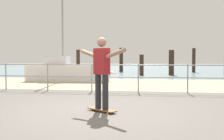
% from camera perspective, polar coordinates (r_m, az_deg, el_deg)
% --- Properties ---
extents(ground_plane, '(24.00, 10.00, 0.04)m').
position_cam_1_polar(ground_plane, '(5.39, -6.13, -10.94)').
color(ground_plane, '#605B56').
rests_on(ground_plane, ground).
extents(beach_strip, '(24.00, 6.00, 0.04)m').
position_cam_1_polar(beach_strip, '(13.19, 3.06, -3.01)').
color(beach_strip, tan).
rests_on(beach_strip, ground).
extents(sea_surface, '(72.00, 50.00, 0.04)m').
position_cam_1_polar(sea_surface, '(41.10, 7.18, 0.65)').
color(sea_surface, '#75939E').
rests_on(sea_surface, ground).
extents(railing_fence, '(10.41, 0.05, 1.05)m').
position_cam_1_polar(railing_fence, '(9.94, -4.33, -0.72)').
color(railing_fence, '#9EA0A5').
rests_on(railing_fence, ground).
extents(sailboat, '(4.99, 1.60, 5.66)m').
position_cam_1_polar(sailboat, '(14.83, -8.73, -0.40)').
color(sailboat, silver).
rests_on(sailboat, ground).
extents(skateboard, '(0.77, 0.63, 0.08)m').
position_cam_1_polar(skateboard, '(6.23, -2.19, -8.46)').
color(skateboard, brown).
rests_on(skateboard, ground).
extents(skateboarder, '(1.23, 0.91, 1.65)m').
position_cam_1_polar(skateboarder, '(6.13, -2.21, 0.30)').
color(skateboarder, '#26262B').
rests_on(skateboarder, skateboard).
extents(groyne_post_0, '(0.26, 0.26, 1.89)m').
position_cam_1_polar(groyne_post_0, '(19.18, -7.23, 1.50)').
color(groyne_post_0, '#332319').
rests_on(groyne_post_0, ground).
extents(groyne_post_1, '(0.35, 0.35, 2.30)m').
position_cam_1_polar(groyne_post_1, '(25.65, 1.98, 2.20)').
color(groyne_post_1, '#332319').
rests_on(groyne_post_1, ground).
extents(groyne_post_2, '(0.31, 0.31, 1.56)m').
position_cam_1_polar(groyne_post_2, '(20.09, 6.32, 1.07)').
color(groyne_post_2, '#332319').
rests_on(groyne_post_2, ground).
extents(groyne_post_3, '(0.40, 0.40, 1.90)m').
position_cam_1_polar(groyne_post_3, '(20.56, 12.54, 1.53)').
color(groyne_post_3, '#332319').
rests_on(groyne_post_3, ground).
extents(groyne_post_4, '(0.30, 0.30, 2.19)m').
position_cam_1_polar(groyne_post_4, '(25.00, 17.03, 1.96)').
color(groyne_post_4, '#332319').
rests_on(groyne_post_4, ground).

